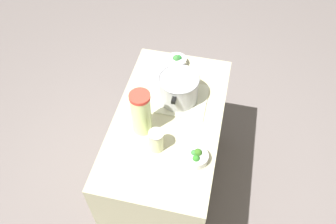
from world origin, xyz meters
TOP-DOWN VIEW (x-y plane):
  - ground_plane at (0.00, 0.00)m, footprint 8.00×8.00m
  - counter_slab at (0.00, 0.00)m, footprint 1.13×0.63m
  - dish_cloth at (-0.16, 0.03)m, footprint 0.29×0.36m
  - cooking_pot at (-0.16, 0.03)m, footprint 0.32×0.25m
  - lemonade_pitcher at (0.11, -0.13)m, footprint 0.11×0.11m
  - mason_jar at (0.22, -0.01)m, footprint 0.08×0.08m
  - broccoli_bowl_front at (0.25, 0.21)m, footprint 0.12×0.12m
  - broccoli_bowl_center at (-0.46, -0.05)m, footprint 0.13×0.13m

SIDE VIEW (x-z plane):
  - ground_plane at x=0.00m, z-range 0.00..0.00m
  - counter_slab at x=0.00m, z-range 0.00..0.85m
  - dish_cloth at x=-0.16m, z-range 0.85..0.86m
  - broccoli_bowl_front at x=0.25m, z-range 0.85..0.92m
  - broccoli_bowl_center at x=-0.46m, z-range 0.85..0.92m
  - mason_jar at x=0.22m, z-range 0.85..0.99m
  - cooking_pot at x=-0.16m, z-range 0.86..1.04m
  - lemonade_pitcher at x=0.11m, z-range 0.85..1.14m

